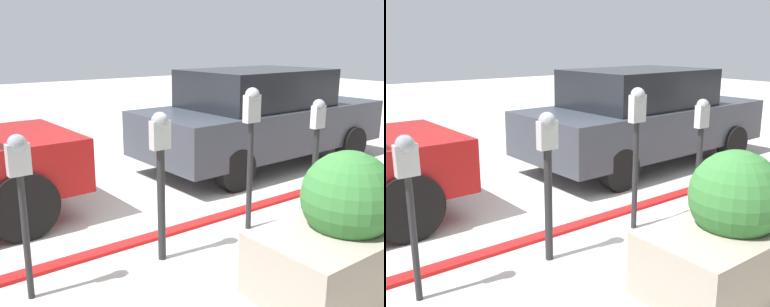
% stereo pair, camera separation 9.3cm
% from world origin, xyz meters
% --- Properties ---
extents(ground_plane, '(40.00, 40.00, 0.00)m').
position_xyz_m(ground_plane, '(0.00, 0.00, 0.00)').
color(ground_plane, beige).
extents(curb_strip, '(19.00, 0.16, 0.04)m').
position_xyz_m(curb_strip, '(0.00, 0.08, 0.02)').
color(curb_strip, red).
rests_on(curb_strip, ground_plane).
extents(parking_meter_nearest, '(0.17, 0.15, 1.41)m').
position_xyz_m(parking_meter_nearest, '(-1.84, -0.31, 1.03)').
color(parking_meter_nearest, '#232326').
rests_on(parking_meter_nearest, ground_plane).
extents(parking_meter_second, '(0.19, 0.16, 1.47)m').
position_xyz_m(parking_meter_second, '(-0.57, -0.38, 0.99)').
color(parking_meter_second, '#232326').
rests_on(parking_meter_second, ground_plane).
extents(parking_meter_middle, '(0.19, 0.16, 1.62)m').
position_xyz_m(parking_meter_middle, '(0.63, -0.34, 1.16)').
color(parking_meter_middle, '#232326').
rests_on(parking_meter_middle, ground_plane).
extents(parking_meter_fourth, '(0.18, 0.16, 1.41)m').
position_xyz_m(parking_meter_fourth, '(1.76, -0.36, 0.96)').
color(parking_meter_fourth, '#232326').
rests_on(parking_meter_fourth, ground_plane).
extents(planter_box, '(1.66, 0.88, 1.22)m').
position_xyz_m(planter_box, '(0.44, -1.73, 0.49)').
color(planter_box, '#A39989').
rests_on(planter_box, ground_plane).
extents(parked_car_middle, '(4.51, 1.96, 1.65)m').
position_xyz_m(parked_car_middle, '(2.75, 1.61, 0.84)').
color(parked_car_middle, '#383D47').
rests_on(parked_car_middle, ground_plane).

